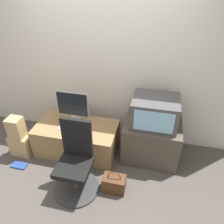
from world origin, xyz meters
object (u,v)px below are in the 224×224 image
(keyboard, at_px, (68,128))
(office_chair, at_px, (76,165))
(cardboard_box_lower, at_px, (21,145))
(handbag, at_px, (114,183))
(main_monitor, at_px, (73,107))
(book, at_px, (19,165))
(crt_tv, at_px, (155,111))
(mouse, at_px, (82,130))

(keyboard, xyz_separation_m, office_chair, (0.33, -0.58, -0.10))
(cardboard_box_lower, height_order, handbag, cardboard_box_lower)
(office_chair, bearing_deg, handbag, 5.36)
(main_monitor, xyz_separation_m, office_chair, (0.32, -0.79, -0.35))
(office_chair, height_order, book, office_chair)
(crt_tv, relative_size, handbag, 1.88)
(mouse, height_order, office_chair, office_chair)
(cardboard_box_lower, distance_m, book, 0.31)
(book, bearing_deg, crt_tv, 20.05)
(main_monitor, distance_m, keyboard, 0.33)
(mouse, distance_m, crt_tv, 1.08)
(mouse, height_order, handbag, mouse)
(cardboard_box_lower, relative_size, book, 1.57)
(book, bearing_deg, office_chair, -7.41)
(crt_tv, bearing_deg, handbag, -117.67)
(mouse, relative_size, cardboard_box_lower, 0.17)
(keyboard, bearing_deg, office_chair, -60.11)
(handbag, xyz_separation_m, book, (-1.46, 0.08, -0.11))
(crt_tv, bearing_deg, main_monitor, -179.18)
(office_chair, bearing_deg, keyboard, 119.89)
(cardboard_box_lower, distance_m, handbag, 1.58)
(keyboard, xyz_separation_m, crt_tv, (1.22, 0.23, 0.33))
(main_monitor, relative_size, handbag, 1.49)
(mouse, distance_m, office_chair, 0.60)
(keyboard, xyz_separation_m, book, (-0.64, -0.45, -0.47))
(mouse, height_order, book, mouse)
(keyboard, distance_m, crt_tv, 1.28)
(crt_tv, relative_size, office_chair, 0.62)
(keyboard, height_order, book, keyboard)
(book, bearing_deg, mouse, 27.89)
(main_monitor, xyz_separation_m, keyboard, (-0.02, -0.21, -0.25))
(main_monitor, height_order, crt_tv, crt_tv)
(main_monitor, bearing_deg, mouse, -46.12)
(office_chair, xyz_separation_m, handbag, (0.49, 0.05, -0.26))
(keyboard, relative_size, book, 1.28)
(keyboard, distance_m, cardboard_box_lower, 0.81)
(keyboard, height_order, office_chair, office_chair)
(keyboard, bearing_deg, crt_tv, 10.46)
(keyboard, distance_m, mouse, 0.22)
(office_chair, distance_m, cardboard_box_lower, 1.14)
(keyboard, relative_size, handbag, 0.86)
(main_monitor, distance_m, handbag, 1.25)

